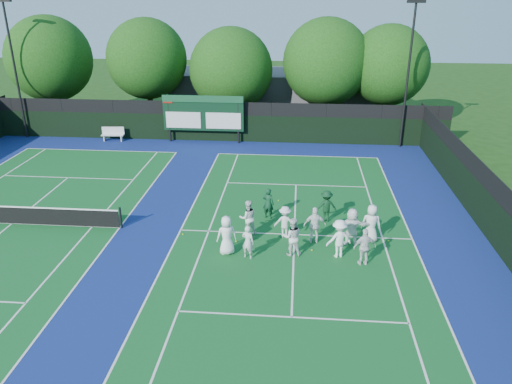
# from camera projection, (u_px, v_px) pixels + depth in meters

# --- Properties ---
(ground) EXTENTS (120.00, 120.00, 0.00)m
(ground) POSITION_uv_depth(u_px,v_px,m) (294.00, 245.00, 22.73)
(ground) COLOR #183B10
(ground) RESTS_ON ground
(court_apron) EXTENTS (34.00, 32.00, 0.01)m
(court_apron) POSITION_uv_depth(u_px,v_px,m) (170.00, 230.00, 24.12)
(court_apron) COLOR navy
(court_apron) RESTS_ON ground
(near_court) EXTENTS (11.05, 23.85, 0.01)m
(near_court) POSITION_uv_depth(u_px,v_px,m) (294.00, 235.00, 23.64)
(near_court) COLOR #115320
(near_court) RESTS_ON ground
(left_court) EXTENTS (11.05, 23.85, 0.01)m
(left_court) POSITION_uv_depth(u_px,v_px,m) (12.00, 223.00, 24.76)
(left_court) COLOR #115320
(left_court) RESTS_ON ground
(back_fence) EXTENTS (34.00, 0.08, 3.00)m
(back_fence) POSITION_uv_depth(u_px,v_px,m) (218.00, 123.00, 37.41)
(back_fence) COLOR black
(back_fence) RESTS_ON ground
(divider_fence_right) EXTENTS (0.08, 32.00, 3.00)m
(divider_fence_right) POSITION_uv_depth(u_px,v_px,m) (496.00, 216.00, 22.41)
(divider_fence_right) COLOR black
(divider_fence_right) RESTS_ON ground
(scoreboard) EXTENTS (6.00, 0.21, 3.55)m
(scoreboard) POSITION_uv_depth(u_px,v_px,m) (203.00, 114.00, 36.79)
(scoreboard) COLOR black
(scoreboard) RESTS_ON ground
(clubhouse) EXTENTS (18.00, 6.00, 4.00)m
(clubhouse) POSITION_uv_depth(u_px,v_px,m) (276.00, 94.00, 44.21)
(clubhouse) COLOR #505055
(clubhouse) RESTS_ON ground
(light_pole_left) EXTENTS (1.20, 0.30, 10.12)m
(light_pole_left) POSITION_uv_depth(u_px,v_px,m) (12.00, 54.00, 36.43)
(light_pole_left) COLOR black
(light_pole_left) RESTS_ON ground
(light_pole_right) EXTENTS (1.20, 0.30, 10.12)m
(light_pole_right) POSITION_uv_depth(u_px,v_px,m) (410.00, 59.00, 34.16)
(light_pole_right) COLOR black
(light_pole_right) RESTS_ON ground
(tennis_net) EXTENTS (11.30, 0.10, 1.10)m
(tennis_net) POSITION_uv_depth(u_px,v_px,m) (10.00, 215.00, 24.57)
(tennis_net) COLOR black
(tennis_net) RESTS_ON ground
(bench) EXTENTS (1.71, 0.58, 1.06)m
(bench) POSITION_uv_depth(u_px,v_px,m) (113.00, 133.00, 37.77)
(bench) COLOR silver
(bench) RESTS_ON ground
(tree_a) EXTENTS (6.82, 6.82, 8.88)m
(tree_a) POSITION_uv_depth(u_px,v_px,m) (52.00, 61.00, 40.30)
(tree_a) COLOR black
(tree_a) RESTS_ON ground
(tree_b) EXTENTS (6.32, 6.32, 8.73)m
(tree_b) POSITION_uv_depth(u_px,v_px,m) (149.00, 61.00, 39.62)
(tree_b) COLOR black
(tree_b) RESTS_ON ground
(tree_c) EXTENTS (6.56, 6.56, 8.10)m
(tree_c) POSITION_uv_depth(u_px,v_px,m) (233.00, 72.00, 39.38)
(tree_c) COLOR black
(tree_c) RESTS_ON ground
(tree_d) EXTENTS (6.71, 6.71, 8.84)m
(tree_d) POSITION_uv_depth(u_px,v_px,m) (328.00, 64.00, 38.54)
(tree_d) COLOR black
(tree_d) RESTS_ON ground
(tree_e) EXTENTS (6.13, 6.13, 8.37)m
(tree_e) POSITION_uv_depth(u_px,v_px,m) (390.00, 67.00, 38.22)
(tree_e) COLOR black
(tree_e) RESTS_ON ground
(tennis_ball_0) EXTENTS (0.07, 0.07, 0.07)m
(tennis_ball_0) POSITION_uv_depth(u_px,v_px,m) (236.00, 241.00, 22.96)
(tennis_ball_0) COLOR yellow
(tennis_ball_0) RESTS_ON ground
(tennis_ball_1) EXTENTS (0.07, 0.07, 0.07)m
(tennis_ball_1) POSITION_uv_depth(u_px,v_px,m) (369.00, 226.00, 24.48)
(tennis_ball_1) COLOR yellow
(tennis_ball_1) RESTS_ON ground
(tennis_ball_2) EXTENTS (0.07, 0.07, 0.07)m
(tennis_ball_2) POSITION_uv_depth(u_px,v_px,m) (388.00, 241.00, 23.03)
(tennis_ball_2) COLOR yellow
(tennis_ball_2) RESTS_ON ground
(tennis_ball_3) EXTENTS (0.07, 0.07, 0.07)m
(tennis_ball_3) POSITION_uv_depth(u_px,v_px,m) (183.00, 234.00, 23.63)
(tennis_ball_3) COLOR yellow
(tennis_ball_3) RESTS_ON ground
(tennis_ball_4) EXTENTS (0.07, 0.07, 0.07)m
(tennis_ball_4) POSITION_uv_depth(u_px,v_px,m) (279.00, 200.00, 27.33)
(tennis_ball_4) COLOR yellow
(tennis_ball_4) RESTS_ON ground
(tennis_ball_5) EXTENTS (0.07, 0.07, 0.07)m
(tennis_ball_5) POSITION_uv_depth(u_px,v_px,m) (312.00, 250.00, 22.20)
(tennis_ball_5) COLOR yellow
(tennis_ball_5) RESTS_ON ground
(player_front_0) EXTENTS (1.01, 0.82, 1.79)m
(player_front_0) POSITION_uv_depth(u_px,v_px,m) (227.00, 235.00, 21.66)
(player_front_0) COLOR white
(player_front_0) RESTS_ON ground
(player_front_1) EXTENTS (0.65, 0.54, 1.54)m
(player_front_1) POSITION_uv_depth(u_px,v_px,m) (248.00, 242.00, 21.37)
(player_front_1) COLOR silver
(player_front_1) RESTS_ON ground
(player_front_2) EXTENTS (0.92, 0.75, 1.76)m
(player_front_2) POSITION_uv_depth(u_px,v_px,m) (292.00, 237.00, 21.58)
(player_front_2) COLOR silver
(player_front_2) RESTS_ON ground
(player_front_3) EXTENTS (1.28, 0.99, 1.74)m
(player_front_3) POSITION_uv_depth(u_px,v_px,m) (339.00, 239.00, 21.42)
(player_front_3) COLOR white
(player_front_3) RESTS_ON ground
(player_front_4) EXTENTS (1.05, 0.63, 1.67)m
(player_front_4) POSITION_uv_depth(u_px,v_px,m) (365.00, 247.00, 20.82)
(player_front_4) COLOR silver
(player_front_4) RESTS_ON ground
(player_back_0) EXTENTS (1.01, 0.89, 1.73)m
(player_back_0) POSITION_uv_depth(u_px,v_px,m) (248.00, 218.00, 23.39)
(player_back_0) COLOR silver
(player_back_0) RESTS_ON ground
(player_back_1) EXTENTS (1.04, 0.64, 1.56)m
(player_back_1) POSITION_uv_depth(u_px,v_px,m) (285.00, 222.00, 23.13)
(player_back_1) COLOR silver
(player_back_1) RESTS_ON ground
(player_back_2) EXTENTS (1.06, 0.52, 1.75)m
(player_back_2) POSITION_uv_depth(u_px,v_px,m) (315.00, 225.00, 22.63)
(player_back_2) COLOR white
(player_back_2) RESTS_ON ground
(player_back_3) EXTENTS (1.65, 0.56, 1.77)m
(player_back_3) POSITION_uv_depth(u_px,v_px,m) (352.00, 227.00, 22.47)
(player_back_3) COLOR white
(player_back_3) RESTS_ON ground
(player_back_4) EXTENTS (0.95, 0.67, 1.82)m
(player_back_4) POSITION_uv_depth(u_px,v_px,m) (371.00, 224.00, 22.70)
(player_back_4) COLOR white
(player_back_4) RESTS_ON ground
(coach_left) EXTENTS (0.68, 0.56, 1.62)m
(coach_left) POSITION_uv_depth(u_px,v_px,m) (268.00, 203.00, 25.05)
(coach_left) COLOR #0F3921
(coach_left) RESTS_ON ground
(coach_right) EXTENTS (1.16, 0.80, 1.64)m
(coach_right) POSITION_uv_depth(u_px,v_px,m) (326.00, 206.00, 24.71)
(coach_right) COLOR #0D321A
(coach_right) RESTS_ON ground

